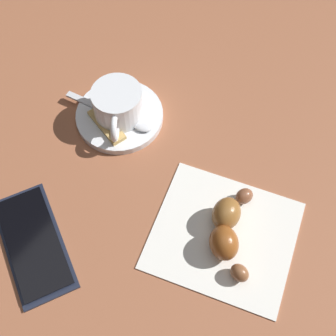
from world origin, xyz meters
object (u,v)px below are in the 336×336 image
(sugar_packet, at_px, (107,125))
(cell_phone, at_px, (33,243))
(saucer, at_px, (120,116))
(croissant, at_px, (228,229))
(espresso_cup, at_px, (118,104))
(napkin, at_px, (224,235))
(teaspoon, at_px, (122,117))

(sugar_packet, distance_m, cell_phone, 0.19)
(saucer, distance_m, croissant, 0.23)
(croissant, bearing_deg, saucer, -14.82)
(espresso_cup, bearing_deg, napkin, 164.86)
(saucer, bearing_deg, cell_phone, 99.93)
(saucer, height_order, cell_phone, saucer)
(croissant, distance_m, cell_phone, 0.24)
(saucer, xyz_separation_m, espresso_cup, (-0.00, 0.00, 0.03))
(teaspoon, relative_size, napkin, 0.80)
(espresso_cup, height_order, cell_phone, espresso_cup)
(espresso_cup, bearing_deg, croissant, 165.47)
(espresso_cup, relative_size, napkin, 0.50)
(croissant, bearing_deg, napkin, 45.72)
(teaspoon, height_order, sugar_packet, teaspoon)
(napkin, distance_m, cell_phone, 0.24)
(napkin, bearing_deg, sugar_packet, -8.63)
(saucer, distance_m, cell_phone, 0.21)
(espresso_cup, xyz_separation_m, sugar_packet, (0.00, 0.03, -0.02))
(saucer, xyz_separation_m, croissant, (-0.22, 0.06, 0.02))
(espresso_cup, height_order, napkin, espresso_cup)
(teaspoon, bearing_deg, saucer, -25.40)
(espresso_cup, bearing_deg, saucer, -51.17)
(cell_phone, bearing_deg, sugar_packet, -78.62)
(teaspoon, height_order, cell_phone, teaspoon)
(sugar_packet, bearing_deg, napkin, 7.71)
(espresso_cup, bearing_deg, cell_phone, 99.69)
(sugar_packet, relative_size, croissant, 0.60)
(sugar_packet, xyz_separation_m, croissant, (-0.22, 0.03, 0.01))
(espresso_cup, distance_m, cell_phone, 0.21)
(espresso_cup, xyz_separation_m, croissant, (-0.22, 0.06, -0.01))
(napkin, relative_size, croissant, 1.53)
(saucer, relative_size, sugar_packet, 1.84)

